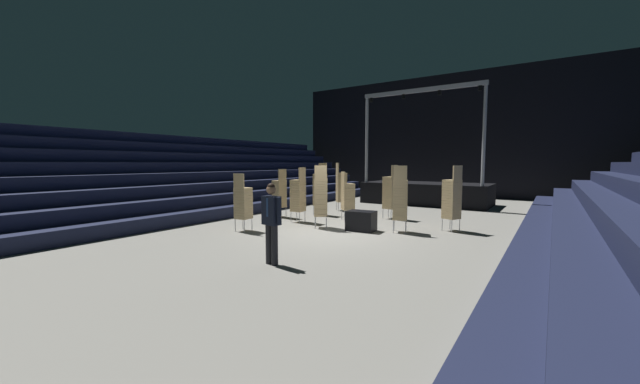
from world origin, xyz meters
The scene contains 16 objects.
ground_plane centered at (0.00, 0.00, -0.05)m, with size 22.00×30.00×0.10m, color gray.
arena_end_wall centered at (0.00, 15.00, 4.00)m, with size 22.00×0.30×8.00m, color black.
bleacher_bank_left centered at (-8.00, 1.00, 1.80)m, with size 6.00×24.00×3.60m.
stage_riser centered at (0.00, 9.81, 0.66)m, with size 6.46×3.01×5.95m.
man_with_tie centered at (0.67, -3.43, 1.02)m, with size 0.57×0.28×1.79m.
chair_stack_front_left centered at (-2.48, 4.96, 1.11)m, with size 0.62×0.62×2.22m.
chair_stack_front_right centered at (-2.63, -1.10, 0.94)m, with size 0.49×0.49×1.88m.
chair_stack_mid_left centered at (0.36, 3.94, 1.07)m, with size 0.51×0.51×2.14m.
chair_stack_mid_right centered at (-0.88, 2.72, 0.94)m, with size 0.62×0.62×1.88m.
chair_stack_mid_centre centered at (3.01, 2.69, 1.07)m, with size 0.59×0.59×2.14m.
chair_stack_rear_left centered at (-3.58, 1.83, 0.98)m, with size 0.49×0.49×1.96m.
chair_stack_rear_right centered at (-2.21, 1.30, 1.03)m, with size 0.47×0.47×2.05m.
chair_stack_rear_centre centered at (1.69, 1.56, 1.07)m, with size 0.55×0.55×2.14m.
chair_stack_aisle_left centered at (-2.50, 3.21, 1.11)m, with size 0.47×0.47×2.22m.
chair_stack_aisle_right centered at (-0.84, 0.79, 1.07)m, with size 0.61×0.61×2.14m.
equipment_road_case centered at (0.55, 1.07, 0.33)m, with size 0.90×0.60×0.65m, color black.
Camera 1 is at (5.74, -9.08, 2.22)m, focal length 19.65 mm.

